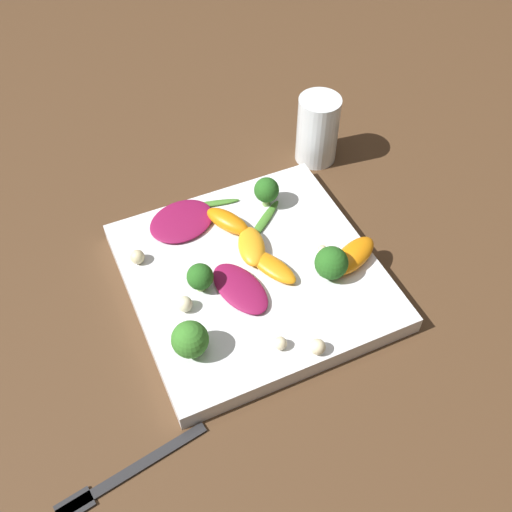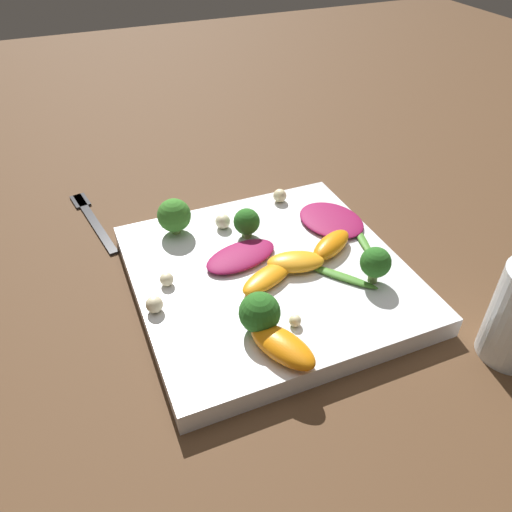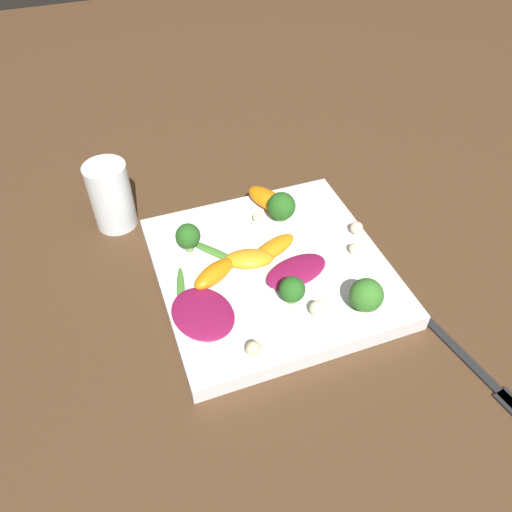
# 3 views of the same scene
# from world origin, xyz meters

# --- Properties ---
(ground_plane) EXTENTS (2.40, 2.40, 0.00)m
(ground_plane) POSITION_xyz_m (0.00, 0.00, 0.00)
(ground_plane) COLOR #4C331E
(plate) EXTENTS (0.30, 0.30, 0.02)m
(plate) POSITION_xyz_m (0.00, 0.00, 0.01)
(plate) COLOR white
(plate) RESTS_ON ground_plane
(drinking_glass) EXTENTS (0.06, 0.06, 0.10)m
(drinking_glass) POSITION_xyz_m (-0.18, 0.18, 0.05)
(drinking_glass) COLOR white
(drinking_glass) RESTS_ON ground_plane
(fork) EXTENTS (0.04, 0.16, 0.01)m
(fork) POSITION_xyz_m (0.17, -0.22, 0.00)
(fork) COLOR #262628
(fork) RESTS_ON ground_plane
(radicchio_leaf_0) EXTENTS (0.09, 0.11, 0.01)m
(radicchio_leaf_0) POSITION_xyz_m (-0.11, -0.05, 0.03)
(radicchio_leaf_0) COLOR maroon
(radicchio_leaf_0) RESTS_ON plate
(radicchio_leaf_1) EXTENTS (0.10, 0.07, 0.01)m
(radicchio_leaf_1) POSITION_xyz_m (0.02, -0.03, 0.03)
(radicchio_leaf_1) COLOR maroon
(radicchio_leaf_1) RESTS_ON plate
(orange_segment_0) EXTENTS (0.07, 0.05, 0.02)m
(orange_segment_0) POSITION_xyz_m (-0.03, 0.01, 0.03)
(orange_segment_0) COLOR orange
(orange_segment_0) RESTS_ON plate
(orange_segment_1) EXTENTS (0.06, 0.08, 0.02)m
(orange_segment_1) POSITION_xyz_m (0.04, 0.12, 0.04)
(orange_segment_1) COLOR orange
(orange_segment_1) RESTS_ON plate
(orange_segment_2) EXTENTS (0.07, 0.06, 0.02)m
(orange_segment_2) POSITION_xyz_m (-0.08, -0.00, 0.04)
(orange_segment_2) COLOR orange
(orange_segment_2) RESTS_ON plate
(orange_segment_3) EXTENTS (0.08, 0.05, 0.01)m
(orange_segment_3) POSITION_xyz_m (0.01, 0.02, 0.03)
(orange_segment_3) COLOR orange
(orange_segment_3) RESTS_ON plate
(broccoli_floret_0) EXTENTS (0.03, 0.03, 0.04)m
(broccoli_floret_0) POSITION_xyz_m (-0.10, 0.06, 0.05)
(broccoli_floret_0) COLOR #7A9E51
(broccoli_floret_0) RESTS_ON plate
(broccoli_floret_1) EXTENTS (0.04, 0.04, 0.04)m
(broccoli_floret_1) POSITION_xyz_m (0.05, 0.08, 0.05)
(broccoli_floret_1) COLOR #84AD5B
(broccoli_floret_1) RESTS_ON plate
(broccoli_floret_2) EXTENTS (0.04, 0.04, 0.05)m
(broccoli_floret_2) POSITION_xyz_m (0.08, -0.11, 0.05)
(broccoli_floret_2) COLOR #7A9E51
(broccoli_floret_2) RESTS_ON plate
(broccoli_floret_3) EXTENTS (0.03, 0.03, 0.04)m
(broccoli_floret_3) POSITION_xyz_m (0.00, -0.07, 0.05)
(broccoli_floret_3) COLOR #7A9E51
(broccoli_floret_3) RESTS_ON plate
(arugula_sprig_0) EXTENTS (0.06, 0.08, 0.01)m
(arugula_sprig_0) POSITION_xyz_m (-0.07, 0.04, 0.03)
(arugula_sprig_0) COLOR #47842D
(arugula_sprig_0) RESTS_ON plate
(arugula_sprig_1) EXTENTS (0.03, 0.08, 0.00)m
(arugula_sprig_1) POSITION_xyz_m (-0.13, -0.01, 0.03)
(arugula_sprig_1) COLOR #47842D
(arugula_sprig_1) RESTS_ON plate
(macadamia_nut_0) EXTENTS (0.02, 0.02, 0.02)m
(macadamia_nut_0) POSITION_xyz_m (-0.07, -0.12, 0.03)
(macadamia_nut_0) COLOR beige
(macadamia_nut_0) RESTS_ON plate
(macadamia_nut_1) EXTENTS (0.02, 0.02, 0.02)m
(macadamia_nut_1) POSITION_xyz_m (0.13, 0.02, 0.03)
(macadamia_nut_1) COLOR beige
(macadamia_nut_1) RESTS_ON plate
(macadamia_nut_2) EXTENTS (0.02, 0.02, 0.02)m
(macadamia_nut_2) POSITION_xyz_m (0.02, -0.10, 0.03)
(macadamia_nut_2) COLOR beige
(macadamia_nut_2) RESTS_ON plate
(macadamia_nut_3) EXTENTS (0.02, 0.02, 0.02)m
(macadamia_nut_3) POSITION_xyz_m (0.11, -0.02, 0.03)
(macadamia_nut_3) COLOR beige
(macadamia_nut_3) RESTS_ON plate
(macadamia_nut_4) EXTENTS (0.01, 0.01, 0.01)m
(macadamia_nut_4) POSITION_xyz_m (0.01, 0.09, 0.03)
(macadamia_nut_4) COLOR beige
(macadamia_nut_4) RESTS_ON plate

